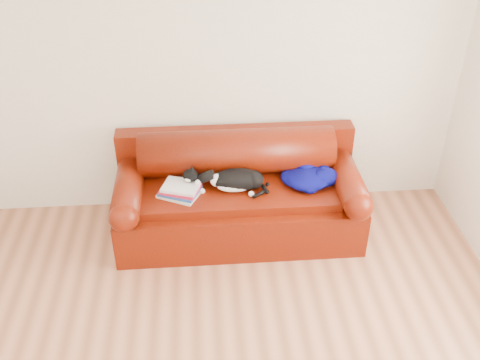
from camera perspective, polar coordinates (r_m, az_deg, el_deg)
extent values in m
cube|color=beige|center=(4.86, -3.51, 10.57)|extent=(4.50, 0.02, 2.60)
cube|color=#3B0302|center=(4.98, -0.14, -3.23)|extent=(2.10, 0.90, 0.42)
cube|color=#3B0302|center=(4.80, -0.09, -1.30)|extent=(1.66, 0.62, 0.10)
cylinder|color=black|center=(4.87, -10.89, -7.77)|extent=(0.06, 0.06, 0.05)
cylinder|color=black|center=(4.99, 10.95, -6.64)|extent=(0.06, 0.06, 0.05)
cylinder|color=black|center=(5.38, -10.34, -3.11)|extent=(0.06, 0.06, 0.05)
cylinder|color=black|center=(5.49, 9.33, -2.20)|extent=(0.06, 0.06, 0.05)
cube|color=#3B0302|center=(5.15, -0.45, 1.08)|extent=(2.10, 0.18, 0.85)
cylinder|color=#3B0302|center=(4.93, -0.37, 2.89)|extent=(1.70, 0.40, 0.40)
cylinder|color=#3B0302|center=(4.82, -11.23, -0.57)|extent=(0.24, 0.88, 0.24)
sphere|color=#3B0302|center=(4.47, -11.70, -3.75)|extent=(0.24, 0.24, 0.24)
cylinder|color=#3B0302|center=(4.94, 10.68, 0.40)|extent=(0.24, 0.88, 0.24)
sphere|color=#3B0302|center=(4.59, 11.95, -2.62)|extent=(0.24, 0.24, 0.24)
cube|color=beige|center=(4.71, -6.06, -1.37)|extent=(0.39, 0.36, 0.02)
cube|color=white|center=(4.71, -6.06, -1.37)|extent=(0.38, 0.34, 0.02)
cube|color=#1D4C9E|center=(4.70, -6.08, -1.12)|extent=(0.38, 0.34, 0.02)
cube|color=white|center=(4.70, -6.08, -1.12)|extent=(0.36, 0.33, 0.02)
cube|color=red|center=(4.68, -6.10, -0.87)|extent=(0.36, 0.32, 0.02)
cube|color=white|center=(4.68, -6.10, -0.87)|extent=(0.35, 0.31, 0.02)
cube|color=silver|center=(4.67, -6.12, -0.62)|extent=(0.35, 0.30, 0.02)
cube|color=white|center=(4.67, -6.12, -0.62)|extent=(0.33, 0.29, 0.02)
ellipsoid|color=black|center=(4.72, -0.25, 0.04)|extent=(0.46, 0.30, 0.18)
ellipsoid|color=white|center=(4.69, -0.52, -0.63)|extent=(0.32, 0.18, 0.11)
ellipsoid|color=white|center=(4.71, -2.32, -0.02)|extent=(0.14, 0.13, 0.11)
ellipsoid|color=black|center=(4.73, 1.34, -0.09)|extent=(0.20, 0.20, 0.15)
ellipsoid|color=black|center=(4.71, -3.66, 0.74)|extent=(0.14, 0.13, 0.11)
ellipsoid|color=white|center=(4.69, -3.87, 0.35)|extent=(0.07, 0.06, 0.04)
sphere|color=#BF7272|center=(4.68, -4.05, 0.32)|extent=(0.01, 0.01, 0.01)
cone|color=black|center=(4.66, -3.56, 1.06)|extent=(0.05, 0.05, 0.05)
cone|color=black|center=(4.71, -3.47, 1.46)|extent=(0.05, 0.05, 0.05)
cylinder|color=black|center=(4.73, 2.45, -0.80)|extent=(0.08, 0.15, 0.04)
sphere|color=white|center=(4.73, -2.78, -0.87)|extent=(0.04, 0.04, 0.04)
sphere|color=white|center=(4.67, 1.15, -1.42)|extent=(0.04, 0.04, 0.04)
ellipsoid|color=#020443|center=(4.82, 6.96, 0.22)|extent=(0.47, 0.45, 0.13)
ellipsoid|color=#020443|center=(4.84, 8.65, 0.34)|extent=(0.29, 0.26, 0.15)
ellipsoid|color=#020443|center=(4.84, 5.57, 0.25)|extent=(0.30, 0.33, 0.10)
ellipsoid|color=#020443|center=(4.92, 6.75, 1.10)|extent=(0.24, 0.21, 0.15)
ellipsoid|color=#020443|center=(4.74, 7.07, -0.64)|extent=(0.19, 0.20, 0.09)
ellipsoid|color=white|center=(4.79, 8.06, 0.15)|extent=(0.18, 0.11, 0.04)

